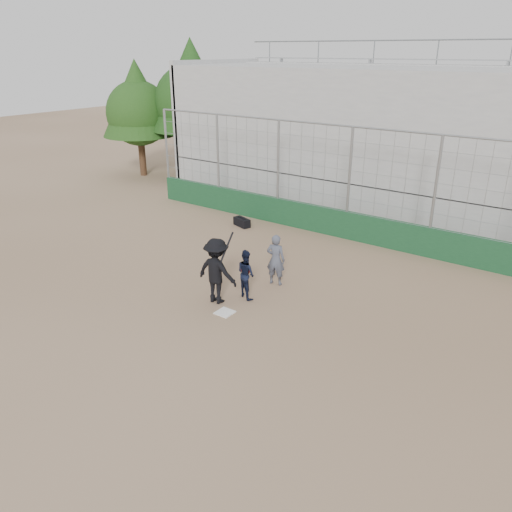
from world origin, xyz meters
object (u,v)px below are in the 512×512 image
Objects in this scene: umpire at (276,262)px; equipment_bag at (242,222)px; batter_at_plate at (217,271)px; catcher_crouched at (246,281)px.

equipment_bag is at bearing -54.45° from umpire.
batter_at_plate is 6.39m from equipment_bag.
catcher_crouched is 1.21× the size of equipment_bag.
catcher_crouched is 6.07m from equipment_bag.
catcher_crouched is at bearing 55.33° from batter_at_plate.
umpire is at bearing 70.35° from batter_at_plate.
umpire reaches higher than equipment_bag.
batter_at_plate is at bearing -124.67° from catcher_crouched.
equipment_bag is (-3.30, 5.42, -0.76)m from batter_at_plate.
batter_at_plate is 0.93m from catcher_crouched.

